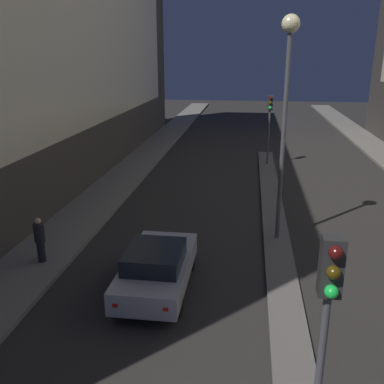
% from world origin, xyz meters
% --- Properties ---
extents(building_left, '(6.01, 39.96, 18.74)m').
position_xyz_m(building_left, '(-12.51, 19.98, 9.37)').
color(building_left, '#423D38').
rests_on(building_left, ground).
extents(median_strip, '(1.00, 28.09, 0.10)m').
position_xyz_m(median_strip, '(0.00, 15.04, 0.05)').
color(median_strip, '#66605B').
rests_on(median_strip, ground).
extents(traffic_light_near, '(0.32, 0.42, 4.35)m').
position_xyz_m(traffic_light_near, '(0.00, 3.85, 3.30)').
color(traffic_light_near, '#4C4C51').
rests_on(traffic_light_near, median_strip).
extents(traffic_light_mid, '(0.32, 0.42, 4.35)m').
position_xyz_m(traffic_light_mid, '(0.00, 25.51, 3.30)').
color(traffic_light_mid, '#4C4C51').
rests_on(traffic_light_mid, median_strip).
extents(street_lamp, '(0.62, 0.62, 8.04)m').
position_xyz_m(street_lamp, '(0.00, 13.76, 6.05)').
color(street_lamp, '#4C4C51').
rests_on(street_lamp, median_strip).
extents(car_left_lane, '(1.89, 4.24, 1.49)m').
position_xyz_m(car_left_lane, '(-3.81, 9.53, 0.76)').
color(car_left_lane, '#B2B2B7').
rests_on(car_left_lane, ground).
extents(pedestrian_on_left_sidewalk, '(0.35, 0.35, 1.56)m').
position_xyz_m(pedestrian_on_left_sidewalk, '(-8.01, 10.54, 0.99)').
color(pedestrian_on_left_sidewalk, black).
rests_on(pedestrian_on_left_sidewalk, sidewalk_left).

